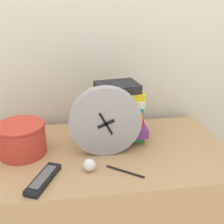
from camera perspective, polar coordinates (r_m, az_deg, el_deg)
wall_back at (r=1.34m, az=-5.14°, el=17.88°), size 6.00×0.04×2.40m
desk at (r=1.37m, az=-2.96°, el=-21.40°), size 1.13×0.57×0.72m
desk_clock at (r=1.05m, az=-1.43°, el=-2.16°), size 0.29×0.05×0.29m
book_stack at (r=1.19m, az=1.30°, el=-0.02°), size 0.26×0.20×0.27m
basket at (r=1.15m, az=-19.08°, el=-5.34°), size 0.20×0.20×0.13m
tv_remote at (r=0.99m, az=-14.69°, el=-13.93°), size 0.12×0.19×0.02m
crumpled_paper_ball at (r=1.01m, az=-4.95°, el=-11.43°), size 0.05×0.05×0.05m
pen at (r=1.01m, az=2.87°, el=-12.79°), size 0.13×0.10×0.01m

